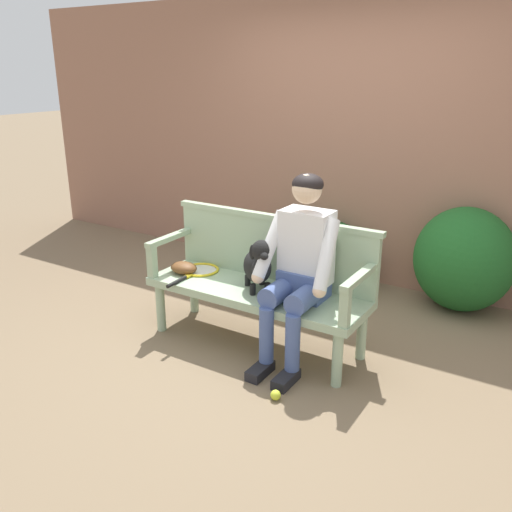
{
  "coord_description": "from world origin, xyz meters",
  "views": [
    {
      "loc": [
        1.94,
        -3.1,
        1.98
      ],
      "look_at": [
        0.0,
        0.0,
        0.7
      ],
      "focal_mm": 38.14,
      "sensor_mm": 36.0,
      "label": 1
    }
  ],
  "objects_px": {
    "garden_bench": "(256,296)",
    "person_seated": "(300,263)",
    "baseball_glove": "(184,268)",
    "tennis_ball": "(276,395)",
    "tennis_racket": "(199,271)",
    "dog_on_bench": "(259,264)"
  },
  "relations": [
    {
      "from": "garden_bench",
      "to": "tennis_racket",
      "type": "relative_size",
      "value": 2.94
    },
    {
      "from": "person_seated",
      "to": "dog_on_bench",
      "type": "bearing_deg",
      "value": -177.17
    },
    {
      "from": "garden_bench",
      "to": "tennis_racket",
      "type": "distance_m",
      "value": 0.57
    },
    {
      "from": "tennis_ball",
      "to": "baseball_glove",
      "type": "bearing_deg",
      "value": 155.36
    },
    {
      "from": "baseball_glove",
      "to": "tennis_ball",
      "type": "bearing_deg",
      "value": -26.11
    },
    {
      "from": "person_seated",
      "to": "dog_on_bench",
      "type": "distance_m",
      "value": 0.33
    },
    {
      "from": "person_seated",
      "to": "tennis_racket",
      "type": "height_order",
      "value": "person_seated"
    },
    {
      "from": "person_seated",
      "to": "dog_on_bench",
      "type": "xyz_separation_m",
      "value": [
        -0.32,
        -0.02,
        -0.06
      ]
    },
    {
      "from": "dog_on_bench",
      "to": "tennis_racket",
      "type": "xyz_separation_m",
      "value": [
        -0.6,
        0.08,
        -0.2
      ]
    },
    {
      "from": "dog_on_bench",
      "to": "baseball_glove",
      "type": "height_order",
      "value": "dog_on_bench"
    },
    {
      "from": "garden_bench",
      "to": "tennis_ball",
      "type": "xyz_separation_m",
      "value": [
        0.5,
        -0.56,
        -0.36
      ]
    },
    {
      "from": "person_seated",
      "to": "tennis_racket",
      "type": "relative_size",
      "value": 2.33
    },
    {
      "from": "tennis_racket",
      "to": "tennis_ball",
      "type": "bearing_deg",
      "value": -29.78
    },
    {
      "from": "baseball_glove",
      "to": "tennis_racket",
      "type": "bearing_deg",
      "value": 43.95
    },
    {
      "from": "person_seated",
      "to": "tennis_ball",
      "type": "distance_m",
      "value": 0.88
    },
    {
      "from": "dog_on_bench",
      "to": "baseball_glove",
      "type": "bearing_deg",
      "value": -179.55
    },
    {
      "from": "garden_bench",
      "to": "tennis_racket",
      "type": "xyz_separation_m",
      "value": [
        -0.56,
        0.04,
        0.07
      ]
    },
    {
      "from": "garden_bench",
      "to": "person_seated",
      "type": "bearing_deg",
      "value": -2.81
    },
    {
      "from": "tennis_ball",
      "to": "dog_on_bench",
      "type": "bearing_deg",
      "value": 130.72
    },
    {
      "from": "garden_bench",
      "to": "person_seated",
      "type": "height_order",
      "value": "person_seated"
    },
    {
      "from": "garden_bench",
      "to": "dog_on_bench",
      "type": "bearing_deg",
      "value": -38.67
    },
    {
      "from": "tennis_racket",
      "to": "baseball_glove",
      "type": "height_order",
      "value": "baseball_glove"
    }
  ]
}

